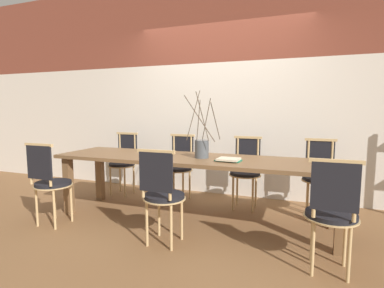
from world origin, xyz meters
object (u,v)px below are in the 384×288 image
(chair_far_center, at_px, (246,169))
(book_stack, at_px, (228,160))
(vase_centerpiece, at_px, (202,148))
(dining_table, at_px, (192,165))
(chair_near_center, at_px, (332,210))

(chair_far_center, height_order, book_stack, chair_far_center)
(chair_far_center, xyz_separation_m, vase_centerpiece, (-0.37, -0.68, 0.34))
(dining_table, relative_size, chair_far_center, 3.48)
(chair_far_center, bearing_deg, book_stack, 87.08)
(dining_table, relative_size, book_stack, 11.90)
(book_stack, bearing_deg, chair_far_center, 87.08)
(dining_table, distance_m, vase_centerpiece, 0.23)
(chair_far_center, bearing_deg, vase_centerpiece, 61.42)
(chair_near_center, relative_size, vase_centerpiece, 1.23)
(dining_table, bearing_deg, vase_centerpiece, 2.14)
(vase_centerpiece, relative_size, book_stack, 2.78)
(chair_far_center, bearing_deg, chair_near_center, 123.59)
(vase_centerpiece, bearing_deg, dining_table, -177.86)
(dining_table, bearing_deg, chair_near_center, -26.15)
(chair_near_center, height_order, book_stack, chair_near_center)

